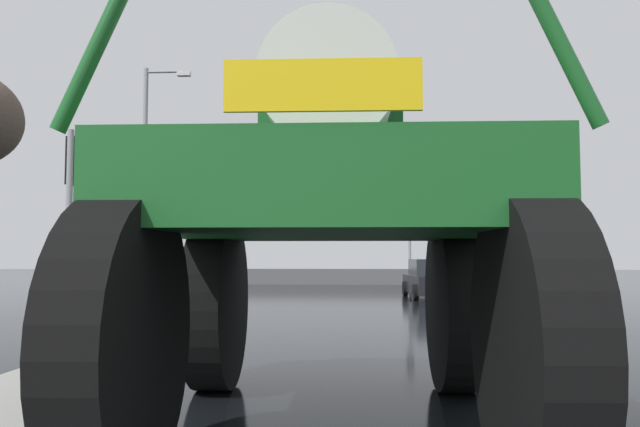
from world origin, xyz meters
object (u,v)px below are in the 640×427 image
traffic_signal_far_left (409,238)px  streetlight_far_left (147,171)px  traffic_signal_near_left (74,190)px  oversize_sprayer (331,230)px  sedan_ahead (432,280)px  traffic_signal_near_right (557,209)px

traffic_signal_far_left → streetlight_far_left: size_ratio=0.37×
traffic_signal_near_left → traffic_signal_far_left: size_ratio=1.16×
traffic_signal_far_left → streetlight_far_left: streetlight_far_left is taller
streetlight_far_left → traffic_signal_near_left: bearing=-76.6°
oversize_sprayer → sedan_ahead: (3.12, 19.10, -1.19)m
traffic_signal_near_right → traffic_signal_near_left: bearing=-179.9°
traffic_signal_near_right → traffic_signal_far_left: (-1.22, 15.79, -0.01)m
traffic_signal_near_left → traffic_signal_far_left: traffic_signal_near_left is taller
traffic_signal_near_right → traffic_signal_far_left: traffic_signal_near_right is taller
sedan_ahead → oversize_sprayer: bearing=166.5°
streetlight_far_left → oversize_sprayer: bearing=-65.9°
traffic_signal_near_left → traffic_signal_far_left: 17.30m
traffic_signal_near_right → streetlight_far_left: 17.25m
traffic_signal_near_right → traffic_signal_far_left: 15.84m
sedan_ahead → traffic_signal_near_left: traffic_signal_near_left is taller
sedan_ahead → traffic_signal_far_left: bearing=29.1°
sedan_ahead → traffic_signal_near_right: traffic_signal_near_right is taller
sedan_ahead → traffic_signal_far_left: traffic_signal_far_left is taller
oversize_sprayer → traffic_signal_near_right: size_ratio=1.65×
traffic_signal_near_left → streetlight_far_left: size_ratio=0.43×
sedan_ahead → streetlight_far_left: size_ratio=0.48×
oversize_sprayer → traffic_signal_far_left: oversize_sprayer is taller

